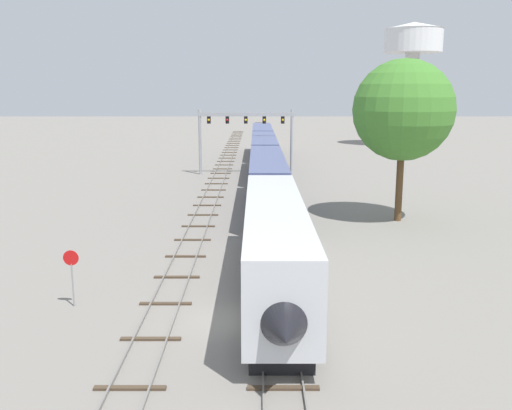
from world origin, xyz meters
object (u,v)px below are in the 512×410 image
(passenger_train, at_px, (266,165))
(water_tower, at_px, (413,48))
(signal_gantry, at_px, (246,127))
(trackside_tree_left, at_px, (404,110))
(stop_sign, at_px, (72,270))

(passenger_train, bearing_deg, water_tower, 59.02)
(signal_gantry, relative_size, water_tower, 0.54)
(signal_gantry, distance_m, water_tower, 47.75)
(trackside_tree_left, bearing_deg, water_tower, 74.25)
(passenger_train, distance_m, water_tower, 55.99)
(passenger_train, xyz_separation_m, trackside_tree_left, (10.64, -14.36, 6.32))
(water_tower, xyz_separation_m, trackside_tree_left, (-17.07, -60.52, -9.05))
(passenger_train, relative_size, trackside_tree_left, 6.33)
(water_tower, height_order, stop_sign, water_tower)
(trackside_tree_left, bearing_deg, stop_sign, -138.32)
(water_tower, distance_m, stop_sign, 88.92)
(stop_sign, height_order, trackside_tree_left, trackside_tree_left)
(water_tower, bearing_deg, signal_gantry, -130.41)
(passenger_train, height_order, signal_gantry, signal_gantry)
(signal_gantry, xyz_separation_m, trackside_tree_left, (12.89, -25.32, 2.95))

